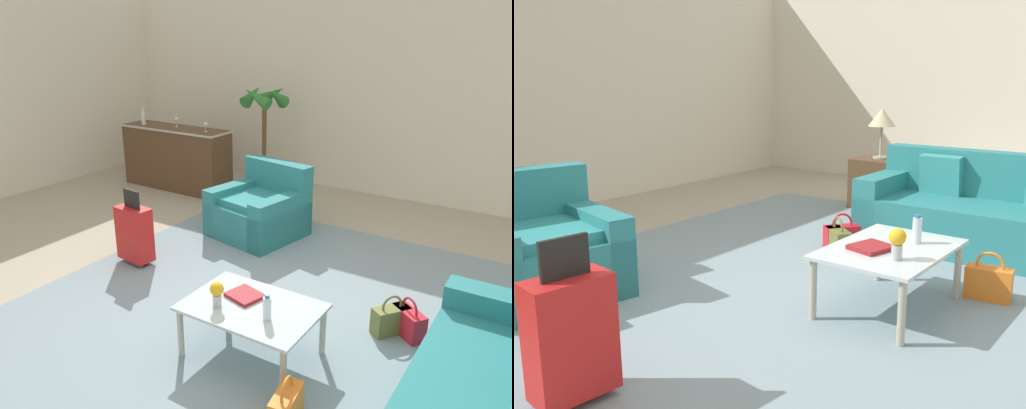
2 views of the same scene
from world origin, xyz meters
TOP-DOWN VIEW (x-y plane):
  - ground_plane at (0.00, 0.00)m, footprint 12.00×12.00m
  - wall_right at (5.06, 0.00)m, footprint 0.12×8.00m
  - area_rug at (0.60, 0.20)m, footprint 5.20×4.40m
  - couch at (2.20, -0.60)m, footprint 0.93×2.20m
  - armchair at (-0.89, 1.67)m, footprint 1.15×1.13m
  - coffee_table at (0.40, -0.50)m, footprint 1.03×0.73m
  - water_bottle at (0.60, -0.60)m, footprint 0.06×0.06m
  - coffee_table_book at (0.28, -0.42)m, footprint 0.31×0.29m
  - flower_vase at (0.18, -0.65)m, footprint 0.11×0.11m
  - side_table at (3.20, 1.00)m, footprint 0.56×0.56m
  - table_lamp at (3.20, 1.00)m, footprint 0.33×0.33m
  - suitcase_red at (-1.60, 0.20)m, footprint 0.42×0.26m
  - handbag_olive at (1.23, 0.40)m, footprint 0.30×0.34m
  - handbag_orange at (0.99, -1.00)m, footprint 0.19×0.34m
  - handbag_red at (1.36, 0.44)m, footprint 0.34×0.30m

SIDE VIEW (x-z plane):
  - ground_plane at x=0.00m, z-range 0.00..0.00m
  - area_rug at x=0.60m, z-range 0.00..0.01m
  - handbag_olive at x=1.23m, z-range -0.05..0.31m
  - handbag_orange at x=0.99m, z-range -0.05..0.31m
  - handbag_red at x=1.36m, z-range -0.05..0.31m
  - side_table at x=3.20m, z-range 0.00..0.60m
  - armchair at x=-0.89m, z-range -0.15..0.75m
  - couch at x=2.20m, z-range -0.14..0.75m
  - suitcase_red at x=-1.60m, z-range -0.07..0.78m
  - coffee_table at x=0.40m, z-range 0.17..0.61m
  - coffee_table_book at x=0.28m, z-range 0.44..0.47m
  - water_bottle at x=0.60m, z-range 0.44..0.64m
  - flower_vase at x=0.18m, z-range 0.46..0.67m
  - table_lamp at x=3.20m, z-range 0.77..1.38m
  - wall_right at x=5.06m, z-range 0.00..3.10m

